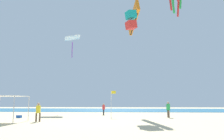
% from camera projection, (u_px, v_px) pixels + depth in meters
% --- Properties ---
extents(ground, '(110.00, 110.00, 0.10)m').
position_uv_depth(ground, '(89.00, 123.00, 21.09)').
color(ground, beige).
extents(ocean_strip, '(110.00, 21.53, 0.03)m').
position_uv_depth(ocean_strip, '(111.00, 110.00, 51.44)').
color(ocean_strip, '#1E6B93').
rests_on(ocean_strip, ground).
extents(canopy_tent, '(3.14, 3.09, 2.47)m').
position_uv_depth(canopy_tent, '(7.00, 97.00, 21.47)').
color(canopy_tent, '#B2B2B7').
rests_on(canopy_tent, ground).
extents(person_near_tent, '(0.45, 0.50, 1.90)m').
position_uv_depth(person_near_tent, '(168.00, 108.00, 27.44)').
color(person_near_tent, brown).
rests_on(person_near_tent, ground).
extents(person_leftmost, '(0.47, 0.43, 1.81)m').
position_uv_depth(person_leftmost, '(38.00, 111.00, 21.77)').
color(person_leftmost, brown).
rests_on(person_leftmost, ground).
extents(person_central, '(0.39, 0.44, 1.65)m').
position_uv_depth(person_central, '(104.00, 108.00, 32.89)').
color(person_central, black).
rests_on(person_central, ground).
extents(banner_flag, '(0.61, 0.06, 3.25)m').
position_uv_depth(banner_flag, '(112.00, 101.00, 28.08)').
color(banner_flag, silver).
rests_on(banner_flag, ground).
extents(cooler_box, '(0.57, 0.37, 0.35)m').
position_uv_depth(cooler_box, '(19.00, 116.00, 26.66)').
color(cooler_box, blue).
rests_on(cooler_box, ground).
extents(kite_parafoil_orange, '(1.80, 6.68, 4.08)m').
position_uv_depth(kite_parafoil_orange, '(134.00, 19.00, 36.82)').
color(kite_parafoil_orange, orange).
extents(kite_box_teal, '(1.77, 1.71, 2.71)m').
position_uv_depth(kite_box_teal, '(131.00, 20.00, 31.18)').
color(kite_box_teal, teal).
extents(kite_diamond_white, '(3.50, 3.54, 4.24)m').
position_uv_depth(kite_diamond_white, '(72.00, 39.00, 43.43)').
color(kite_diamond_white, white).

